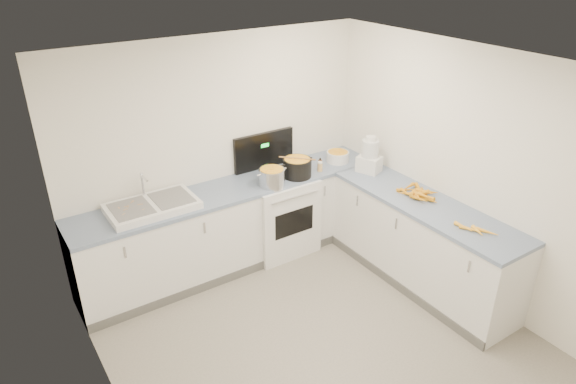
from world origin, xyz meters
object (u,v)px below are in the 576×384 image
black_pot (297,169)px  food_processor (370,157)px  extract_bottle (320,164)px  sink (152,206)px  spice_jar (320,167)px  steel_pot (272,178)px  mixing_bowl (338,157)px  stove (278,212)px

black_pot → food_processor: (0.76, -0.34, 0.09)m
black_pot → extract_bottle: 0.34m
sink → black_pot: bearing=-5.1°
sink → spice_jar: size_ratio=8.70×
black_pot → food_processor: 0.84m
steel_pot → extract_bottle: size_ratio=2.56×
sink → mixing_bowl: bearing=-1.6°
spice_jar → steel_pot: bearing=-179.2°
sink → steel_pot: sink is taller
mixing_bowl → food_processor: (0.12, -0.42, 0.12)m
extract_bottle → spice_jar: 0.06m
mixing_bowl → spice_jar: size_ratio=2.71×
food_processor → extract_bottle: bearing=139.5°
food_processor → steel_pot: bearing=164.8°
sink → extract_bottle: size_ratio=7.78×
stove → black_pot: size_ratio=4.27×
food_processor → stove: bearing=153.4°
black_pot → spice_jar: size_ratio=3.22×
black_pot → food_processor: bearing=-24.2°
sink → mixing_bowl: size_ratio=3.20×
mixing_bowl → extract_bottle: (-0.30, -0.06, -0.01)m
stove → steel_pot: 0.60m
spice_jar → sink: bearing=174.9°
black_pot → mixing_bowl: black_pot is taller
sink → mixing_bowl: sink is taller
steel_pot → mixing_bowl: steel_pot is taller
mixing_bowl → extract_bottle: 0.31m
mixing_bowl → food_processor: size_ratio=0.64×
sink → steel_pot: bearing=-8.1°
extract_bottle → food_processor: bearing=-40.5°
black_pot → spice_jar: 0.30m
steel_pot → stove: bearing=43.0°
steel_pot → spice_jar: steel_pot is taller
stove → spice_jar: 0.72m
stove → spice_jar: bearing=-18.4°
steel_pot → food_processor: 1.16m
extract_bottle → spice_jar: (-0.04, -0.05, -0.01)m
steel_pot → sink: bearing=171.9°
extract_bottle → food_processor: (0.42, -0.36, 0.12)m
mixing_bowl → food_processor: bearing=-74.1°
mixing_bowl → steel_pot: bearing=-173.3°
stove → mixing_bowl: bearing=-3.4°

